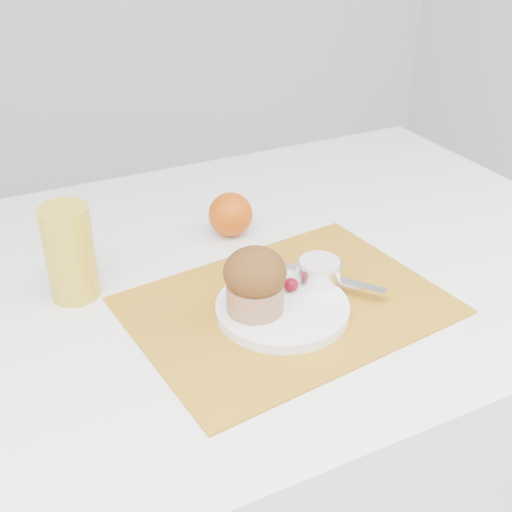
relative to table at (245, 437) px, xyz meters
name	(u,v)px	position (x,y,z in m)	size (l,w,h in m)	color
table	(245,437)	(0.00, 0.00, 0.00)	(1.20, 0.80, 0.75)	white
placemat	(287,305)	(0.00, -0.13, 0.38)	(0.42, 0.31, 0.00)	#B47719
plate	(282,308)	(-0.01, -0.15, 0.39)	(0.18, 0.18, 0.01)	white
ramekin	(319,271)	(0.06, -0.12, 0.41)	(0.06, 0.06, 0.03)	white
cream	(320,263)	(0.06, -0.12, 0.42)	(0.06, 0.06, 0.01)	silver
raspberry_near	(278,277)	(0.01, -0.10, 0.40)	(0.02, 0.02, 0.02)	#560217
raspberry_far	(291,285)	(0.01, -0.12, 0.40)	(0.02, 0.02, 0.02)	#51020E
butter_knife	(320,276)	(0.07, -0.11, 0.40)	(0.19, 0.02, 0.00)	silver
orange	(231,215)	(0.02, 0.09, 0.41)	(0.07, 0.07, 0.07)	#BF4906
juice_glass	(70,253)	(-0.25, 0.02, 0.44)	(0.07, 0.07, 0.14)	gold
muffin	(255,281)	(-0.05, -0.14, 0.44)	(0.10, 0.10, 0.09)	#B07B55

